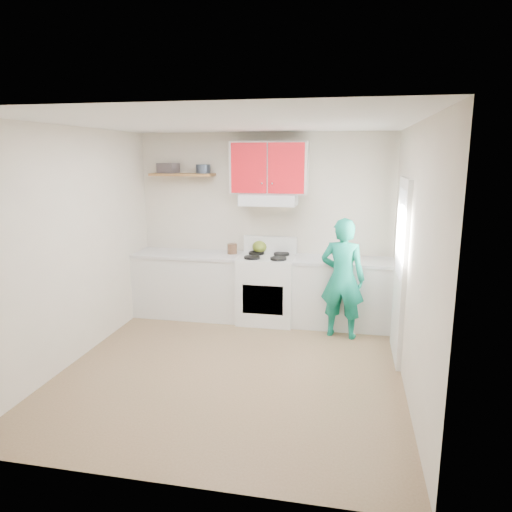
% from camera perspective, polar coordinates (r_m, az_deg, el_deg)
% --- Properties ---
extents(floor, '(3.80, 3.80, 0.00)m').
position_cam_1_polar(floor, '(5.31, -2.83, -13.41)').
color(floor, brown).
rests_on(floor, ground).
extents(ceiling, '(3.60, 3.80, 0.04)m').
position_cam_1_polar(ceiling, '(4.80, -3.16, 15.83)').
color(ceiling, white).
rests_on(ceiling, floor).
extents(back_wall, '(3.60, 0.04, 2.60)m').
position_cam_1_polar(back_wall, '(6.72, 1.00, 3.68)').
color(back_wall, beige).
rests_on(back_wall, floor).
extents(front_wall, '(3.60, 0.04, 2.60)m').
position_cam_1_polar(front_wall, '(3.15, -11.56, -6.43)').
color(front_wall, beige).
rests_on(front_wall, floor).
extents(left_wall, '(0.04, 3.80, 2.60)m').
position_cam_1_polar(left_wall, '(5.61, -21.11, 1.16)').
color(left_wall, beige).
rests_on(left_wall, floor).
extents(right_wall, '(0.04, 3.80, 2.60)m').
position_cam_1_polar(right_wall, '(4.79, 18.40, -0.42)').
color(right_wall, beige).
rests_on(right_wall, floor).
extents(door, '(0.05, 0.85, 2.05)m').
position_cam_1_polar(door, '(5.52, 17.10, -1.64)').
color(door, white).
rests_on(door, floor).
extents(door_glass, '(0.01, 0.55, 0.95)m').
position_cam_1_polar(door_glass, '(5.44, 17.09, 2.72)').
color(door_glass, white).
rests_on(door_glass, door).
extents(counter_left, '(1.52, 0.60, 0.90)m').
position_cam_1_polar(counter_left, '(6.88, -8.05, -3.49)').
color(counter_left, silver).
rests_on(counter_left, floor).
extents(counter_right, '(1.32, 0.60, 0.90)m').
position_cam_1_polar(counter_right, '(6.51, 10.45, -4.48)').
color(counter_right, silver).
rests_on(counter_right, floor).
extents(stove, '(0.76, 0.65, 0.92)m').
position_cam_1_polar(stove, '(6.57, 1.33, -4.02)').
color(stove, white).
rests_on(stove, floor).
extents(range_hood, '(0.76, 0.44, 0.15)m').
position_cam_1_polar(range_hood, '(6.44, 1.54, 6.85)').
color(range_hood, silver).
rests_on(range_hood, back_wall).
extents(upper_cabinets, '(1.02, 0.33, 0.70)m').
position_cam_1_polar(upper_cabinets, '(6.47, 1.65, 10.64)').
color(upper_cabinets, red).
rests_on(upper_cabinets, back_wall).
extents(shelf, '(0.90, 0.30, 0.04)m').
position_cam_1_polar(shelf, '(6.81, -8.91, 9.73)').
color(shelf, brown).
rests_on(shelf, back_wall).
extents(books, '(0.31, 0.25, 0.14)m').
position_cam_1_polar(books, '(6.88, -10.60, 10.43)').
color(books, '#484042').
rests_on(books, shelf).
extents(tin, '(0.24, 0.24, 0.12)m').
position_cam_1_polar(tin, '(6.72, -6.43, 10.45)').
color(tin, '#333D4C').
rests_on(tin, shelf).
extents(kettle, '(0.25, 0.25, 0.18)m').
position_cam_1_polar(kettle, '(6.70, 0.43, 1.12)').
color(kettle, olive).
rests_on(kettle, stove).
extents(crock, '(0.15, 0.15, 0.16)m').
position_cam_1_polar(crock, '(6.65, -2.90, 0.80)').
color(crock, '#4C3221').
rests_on(crock, counter_left).
extents(cutting_board, '(0.34, 0.29, 0.02)m').
position_cam_1_polar(cutting_board, '(6.36, 10.23, -0.59)').
color(cutting_board, olive).
rests_on(cutting_board, counter_right).
extents(silicone_mat, '(0.36, 0.31, 0.01)m').
position_cam_1_polar(silicone_mat, '(6.46, 14.42, -0.63)').
color(silicone_mat, red).
rests_on(silicone_mat, counter_right).
extents(person, '(0.62, 0.47, 1.54)m').
position_cam_1_polar(person, '(6.03, 10.43, -2.67)').
color(person, '#0E8166').
rests_on(person, floor).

